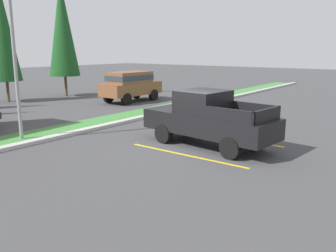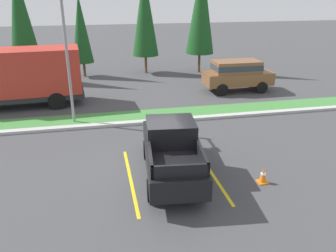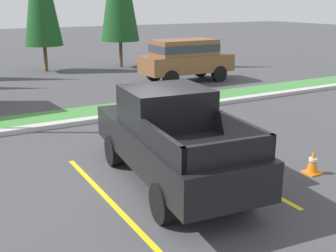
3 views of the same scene
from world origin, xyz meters
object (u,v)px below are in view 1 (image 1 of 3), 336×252
(suv_distant, at_px, (131,84))
(cypress_tree_right_inner, at_px, (2,31))
(street_light, at_px, (16,43))
(pickup_truck_main, at_px, (208,119))
(traffic_cone, at_px, (270,128))
(cypress_tree_rightmost, at_px, (62,28))

(suv_distant, distance_m, cypress_tree_right_inner, 9.33)
(suv_distant, distance_m, street_light, 11.75)
(pickup_truck_main, distance_m, suv_distant, 12.44)
(street_light, distance_m, cypress_tree_right_inner, 12.24)
(pickup_truck_main, distance_m, traffic_cone, 3.45)
(pickup_truck_main, height_order, cypress_tree_rightmost, cypress_tree_rightmost)
(cypress_tree_rightmost, bearing_deg, suv_distant, -82.53)
(suv_distant, relative_size, cypress_tree_rightmost, 0.52)
(street_light, bearing_deg, traffic_cone, -47.20)
(cypress_tree_right_inner, bearing_deg, pickup_truck_main, -95.34)
(pickup_truck_main, height_order, street_light, street_light)
(pickup_truck_main, xyz_separation_m, street_light, (-3.84, 6.30, 2.82))
(suv_distant, relative_size, traffic_cone, 7.68)
(cypress_tree_right_inner, bearing_deg, street_light, -116.55)
(pickup_truck_main, xyz_separation_m, suv_distant, (6.86, 10.38, 0.20))
(cypress_tree_right_inner, bearing_deg, traffic_cone, -85.28)
(cypress_tree_right_inner, height_order, cypress_tree_rightmost, cypress_tree_rightmost)
(suv_distant, height_order, street_light, street_light)
(cypress_tree_rightmost, bearing_deg, pickup_truck_main, -110.04)
(suv_distant, height_order, traffic_cone, suv_distant)
(cypress_tree_rightmost, xyz_separation_m, traffic_cone, (-2.91, -17.81, -4.94))
(street_light, bearing_deg, suv_distant, 20.86)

